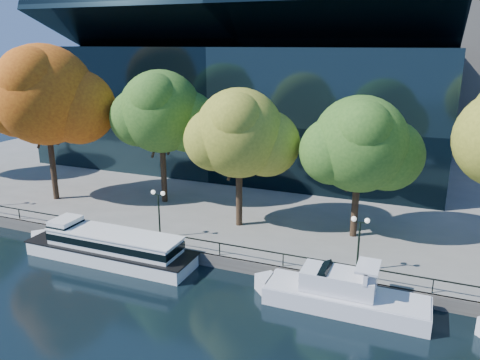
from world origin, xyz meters
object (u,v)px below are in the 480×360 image
at_px(lamp_1, 159,203).
at_px(tree_1, 46,97).
at_px(tree_2, 162,114).
at_px(tree_3, 241,135).
at_px(tour_boat, 106,245).
at_px(tree_4, 361,146).
at_px(lamp_2, 360,232).
at_px(cruiser_near, 338,293).

bearing_deg(lamp_1, tree_1, 163.14).
distance_m(tree_2, tree_3, 9.91).
xyz_separation_m(tree_1, tree_3, (20.14, 0.39, -2.34)).
relative_size(tour_boat, tree_4, 1.32).
xyz_separation_m(tree_3, lamp_1, (-5.19, -4.92, -5.05)).
relative_size(tree_2, lamp_1, 3.24).
bearing_deg(lamp_2, tree_1, 171.67).
xyz_separation_m(tour_boat, tree_3, (8.03, 8.36, 7.80)).
distance_m(tour_boat, tree_2, 14.43).
distance_m(tree_1, tree_3, 20.28).
bearing_deg(cruiser_near, tree_1, 164.98).
height_order(tree_3, lamp_1, tree_3).
bearing_deg(tree_4, tree_2, 174.66).
height_order(tree_1, tree_4, tree_1).
xyz_separation_m(tour_boat, tree_1, (-12.12, 7.97, 10.14)).
height_order(tour_boat, tree_4, tree_4).
bearing_deg(tree_3, tree_4, 7.59).
relative_size(cruiser_near, tree_4, 0.98).
relative_size(tree_4, lamp_2, 2.88).
xyz_separation_m(tree_1, lamp_2, (30.95, -4.53, -7.39)).
relative_size(cruiser_near, tree_1, 0.74).
distance_m(tree_1, tree_4, 30.05).
xyz_separation_m(tour_boat, tree_2, (-1.35, 11.45, 8.68)).
distance_m(cruiser_near, lamp_2, 4.70).
bearing_deg(tree_1, tour_boat, -33.35).
xyz_separation_m(tree_4, lamp_1, (-14.92, -6.22, -4.64)).
bearing_deg(tree_2, tree_4, -5.34).
bearing_deg(tour_boat, tree_3, 46.18).
bearing_deg(lamp_2, cruiser_near, -99.45).
distance_m(tree_3, lamp_1, 8.76).
relative_size(tour_boat, lamp_2, 3.80).
bearing_deg(tree_4, lamp_2, -80.17).
xyz_separation_m(tour_boat, lamp_2, (18.83, 3.44, 2.74)).
xyz_separation_m(cruiser_near, lamp_1, (-15.40, 3.61, 2.95)).
relative_size(cruiser_near, tree_2, 0.87).
xyz_separation_m(cruiser_near, tree_4, (-0.48, 9.83, 7.59)).
distance_m(tree_1, tree_2, 11.41).
relative_size(tree_3, tree_4, 1.03).
height_order(tree_2, tree_3, tree_2).
xyz_separation_m(tree_2, lamp_1, (4.18, -8.00, -5.94)).
bearing_deg(tree_2, tour_boat, -83.29).
height_order(tour_boat, tree_3, tree_3).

